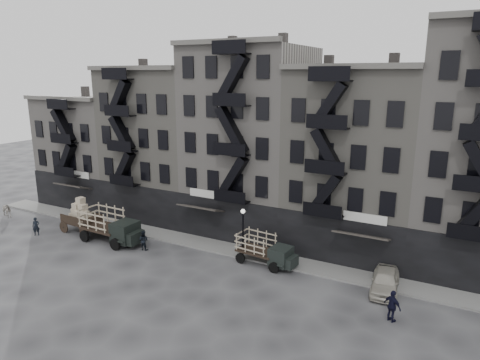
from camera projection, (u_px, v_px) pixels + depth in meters
The scene contains 15 objects.
ground at pixel (194, 264), 33.97m from camera, with size 140.00×140.00×0.00m, color #38383A.
sidewalk at pixel (219, 247), 37.16m from camera, with size 55.00×2.50×0.15m, color slate.
building_west at pixel (98, 150), 50.06m from camera, with size 10.00×11.35×13.20m.
building_midwest at pixel (166, 144), 45.12m from camera, with size 10.00×11.35×16.20m.
building_center at pixel (250, 141), 40.31m from camera, with size 10.00×11.35×18.20m.
building_mideast at pixel (356, 161), 35.99m from camera, with size 10.00×11.35×16.20m.
lamp_post at pixel (243, 227), 34.15m from camera, with size 0.36×0.36×4.28m.
horse at pixel (5, 210), 44.93m from camera, with size 0.82×1.79×1.51m, color #B8B1A8.
wagon at pixel (80, 213), 40.32m from camera, with size 4.04×2.31×3.34m.
stake_truck_west at pixel (110, 224), 37.98m from camera, with size 6.13×2.68×3.04m.
stake_truck_east at pixel (265, 248), 33.58m from camera, with size 5.03×2.43×2.44m.
car_east at pixel (385, 281), 29.55m from camera, with size 1.80×4.47×1.52m, color #B2ADA0.
pedestrian_west at pixel (36, 226), 39.76m from camera, with size 0.63×0.41×1.73m, color black.
pedestrian_mid at pixel (143, 240), 36.49m from camera, with size 0.84×0.65×1.72m, color black.
policeman at pixel (392, 306), 25.85m from camera, with size 1.19×0.50×2.04m, color black.
Camera 1 is at (17.96, -25.93, 14.71)m, focal length 32.00 mm.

